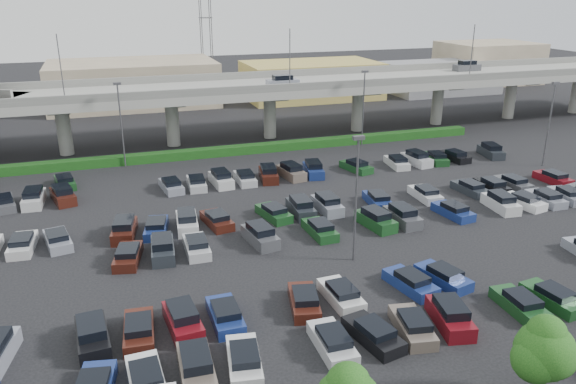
{
  "coord_description": "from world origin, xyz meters",
  "views": [
    {
      "loc": [
        -17.9,
        -44.93,
        20.65
      ],
      "look_at": [
        -1.67,
        3.69,
        2.0
      ],
      "focal_mm": 35.0,
      "sensor_mm": 36.0,
      "label": 1
    }
  ],
  "objects": [
    {
      "name": "ground",
      "position": [
        0.0,
        0.0,
        0.0
      ],
      "size": [
        280.0,
        280.0,
        0.0
      ],
      "primitive_type": "plane",
      "color": "black"
    },
    {
      "name": "overpass",
      "position": [
        -0.21,
        31.99,
        6.97
      ],
      "size": [
        150.0,
        13.0,
        15.8
      ],
      "color": "gray",
      "rests_on": "ground"
    },
    {
      "name": "hedge",
      "position": [
        0.0,
        25.0,
        0.55
      ],
      "size": [
        66.0,
        1.6,
        1.1
      ],
      "primitive_type": "cube",
      "color": "#143D11",
      "rests_on": "ground"
    },
    {
      "name": "tree_row",
      "position": [
        0.7,
        -26.53,
        3.52
      ],
      "size": [
        65.07,
        3.66,
        5.94
      ],
      "color": "#332316",
      "rests_on": "ground"
    },
    {
      "name": "parked_cars",
      "position": [
        -1.82,
        -3.03,
        0.62
      ],
      "size": [
        63.2,
        41.66,
        1.67
      ],
      "color": "#421911",
      "rests_on": "ground"
    },
    {
      "name": "light_poles",
      "position": [
        -4.13,
        2.0,
        6.24
      ],
      "size": [
        66.9,
        48.38,
        10.3
      ],
      "color": "#504F54",
      "rests_on": "ground"
    },
    {
      "name": "distant_buildings",
      "position": [
        12.38,
        61.81,
        3.74
      ],
      "size": [
        138.0,
        24.0,
        9.0
      ],
      "color": "slate",
      "rests_on": "ground"
    },
    {
      "name": "comm_tower",
      "position": [
        4.0,
        74.0,
        15.61
      ],
      "size": [
        2.4,
        2.4,
        30.0
      ],
      "color": "#504F54",
      "rests_on": "ground"
    }
  ]
}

